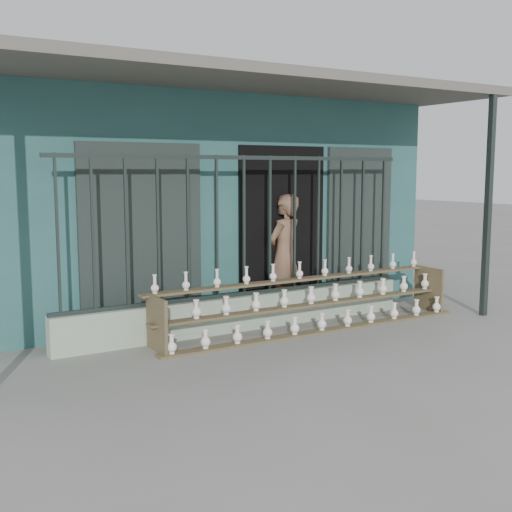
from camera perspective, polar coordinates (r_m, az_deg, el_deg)
ground at (r=7.37m, az=4.05°, el=-8.62°), size 60.00×60.00×0.00m
workshop_building at (r=10.82m, az=-8.85°, el=5.20°), size 7.40×6.60×3.21m
parapet_wall at (r=8.38m, az=-1.06°, el=-5.03°), size 5.00×0.20×0.45m
security_fence at (r=8.21m, az=-1.08°, el=2.65°), size 5.00×0.04×1.80m
shelf_rack at (r=8.42m, az=4.92°, el=-4.06°), size 4.50×0.68×0.85m
elderly_woman at (r=9.05m, az=2.55°, el=0.03°), size 0.74×0.61×1.73m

